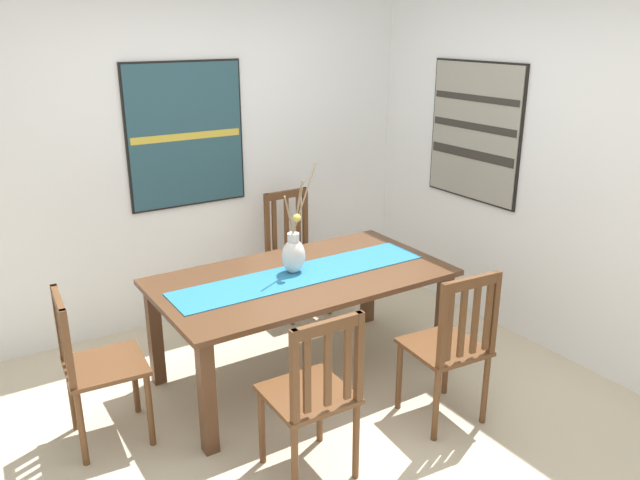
{
  "coord_description": "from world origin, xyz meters",
  "views": [
    {
      "loc": [
        -1.82,
        -2.71,
        2.26
      ],
      "look_at": [
        0.24,
        0.5,
        0.94
      ],
      "focal_mm": 35.53,
      "sensor_mm": 36.0,
      "label": 1
    }
  ],
  "objects_px": {
    "dining_table": "(302,288)",
    "chair_1": "(313,394)",
    "painting_on_side_wall": "(475,132)",
    "centerpiece_vase": "(294,253)",
    "chair_0": "(295,252)",
    "chair_3": "(451,345)",
    "painting_on_back_wall": "(186,135)",
    "chair_2": "(93,363)"
  },
  "relations": [
    {
      "from": "centerpiece_vase",
      "to": "painting_on_side_wall",
      "type": "bearing_deg",
      "value": 4.92
    },
    {
      "from": "chair_0",
      "to": "painting_on_back_wall",
      "type": "xyz_separation_m",
      "value": [
        -0.73,
        0.35,
        0.96
      ]
    },
    {
      "from": "chair_1",
      "to": "painting_on_back_wall",
      "type": "height_order",
      "value": "painting_on_back_wall"
    },
    {
      "from": "centerpiece_vase",
      "to": "chair_1",
      "type": "height_order",
      "value": "centerpiece_vase"
    },
    {
      "from": "dining_table",
      "to": "chair_3",
      "type": "bearing_deg",
      "value": -64.02
    },
    {
      "from": "dining_table",
      "to": "painting_on_side_wall",
      "type": "bearing_deg",
      "value": 6.96
    },
    {
      "from": "dining_table",
      "to": "painting_on_side_wall",
      "type": "relative_size",
      "value": 1.78
    },
    {
      "from": "dining_table",
      "to": "centerpiece_vase",
      "type": "height_order",
      "value": "centerpiece_vase"
    },
    {
      "from": "chair_3",
      "to": "centerpiece_vase",
      "type": "bearing_deg",
      "value": 115.81
    },
    {
      "from": "centerpiece_vase",
      "to": "chair_2",
      "type": "relative_size",
      "value": 0.76
    },
    {
      "from": "chair_1",
      "to": "chair_3",
      "type": "distance_m",
      "value": 0.93
    },
    {
      "from": "centerpiece_vase",
      "to": "chair_2",
      "type": "distance_m",
      "value": 1.36
    },
    {
      "from": "chair_0",
      "to": "painting_on_back_wall",
      "type": "relative_size",
      "value": 0.91
    },
    {
      "from": "dining_table",
      "to": "chair_0",
      "type": "xyz_separation_m",
      "value": [
        0.49,
        0.92,
        -0.13
      ]
    },
    {
      "from": "chair_1",
      "to": "painting_on_back_wall",
      "type": "distance_m",
      "value": 2.39
    },
    {
      "from": "centerpiece_vase",
      "to": "chair_2",
      "type": "xyz_separation_m",
      "value": [
        -1.31,
        -0.06,
        -0.37
      ]
    },
    {
      "from": "dining_table",
      "to": "painting_on_back_wall",
      "type": "xyz_separation_m",
      "value": [
        -0.24,
        1.27,
        0.83
      ]
    },
    {
      "from": "painting_on_side_wall",
      "to": "chair_2",
      "type": "bearing_deg",
      "value": -176.13
    },
    {
      "from": "chair_0",
      "to": "chair_3",
      "type": "bearing_deg",
      "value": -91.3
    },
    {
      "from": "dining_table",
      "to": "chair_1",
      "type": "relative_size",
      "value": 1.96
    },
    {
      "from": "painting_on_back_wall",
      "to": "centerpiece_vase",
      "type": "bearing_deg",
      "value": -80.02
    },
    {
      "from": "chair_0",
      "to": "chair_3",
      "type": "height_order",
      "value": "chair_0"
    },
    {
      "from": "dining_table",
      "to": "chair_0",
      "type": "distance_m",
      "value": 1.05
    },
    {
      "from": "dining_table",
      "to": "painting_on_back_wall",
      "type": "relative_size",
      "value": 1.74
    },
    {
      "from": "chair_1",
      "to": "centerpiece_vase",
      "type": "bearing_deg",
      "value": 64.71
    },
    {
      "from": "chair_0",
      "to": "centerpiece_vase",
      "type": "bearing_deg",
      "value": -120.81
    },
    {
      "from": "painting_on_side_wall",
      "to": "painting_on_back_wall",
      "type": "bearing_deg",
      "value": 150.92
    },
    {
      "from": "chair_0",
      "to": "painting_on_side_wall",
      "type": "distance_m",
      "value": 1.69
    },
    {
      "from": "centerpiece_vase",
      "to": "chair_3",
      "type": "xyz_separation_m",
      "value": [
        0.47,
        -0.98,
        -0.35
      ]
    },
    {
      "from": "painting_on_side_wall",
      "to": "centerpiece_vase",
      "type": "bearing_deg",
      "value": -175.08
    },
    {
      "from": "chair_1",
      "to": "chair_3",
      "type": "bearing_deg",
      "value": -0.65
    },
    {
      "from": "chair_0",
      "to": "dining_table",
      "type": "bearing_deg",
      "value": -118.01
    },
    {
      "from": "chair_1",
      "to": "painting_on_side_wall",
      "type": "distance_m",
      "value": 2.61
    },
    {
      "from": "dining_table",
      "to": "painting_on_side_wall",
      "type": "height_order",
      "value": "painting_on_side_wall"
    },
    {
      "from": "painting_on_back_wall",
      "to": "painting_on_side_wall",
      "type": "distance_m",
      "value": 2.19
    },
    {
      "from": "chair_1",
      "to": "chair_3",
      "type": "xyz_separation_m",
      "value": [
        0.93,
        -0.01,
        0.01
      ]
    },
    {
      "from": "chair_0",
      "to": "chair_3",
      "type": "relative_size",
      "value": 1.01
    },
    {
      "from": "dining_table",
      "to": "chair_1",
      "type": "xyz_separation_m",
      "value": [
        -0.48,
        -0.91,
        -0.14
      ]
    },
    {
      "from": "dining_table",
      "to": "chair_2",
      "type": "relative_size",
      "value": 2.04
    },
    {
      "from": "painting_on_back_wall",
      "to": "chair_2",
      "type": "bearing_deg",
      "value": -130.85
    },
    {
      "from": "dining_table",
      "to": "chair_2",
      "type": "height_order",
      "value": "chair_2"
    },
    {
      "from": "dining_table",
      "to": "chair_1",
      "type": "bearing_deg",
      "value": -117.93
    }
  ]
}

